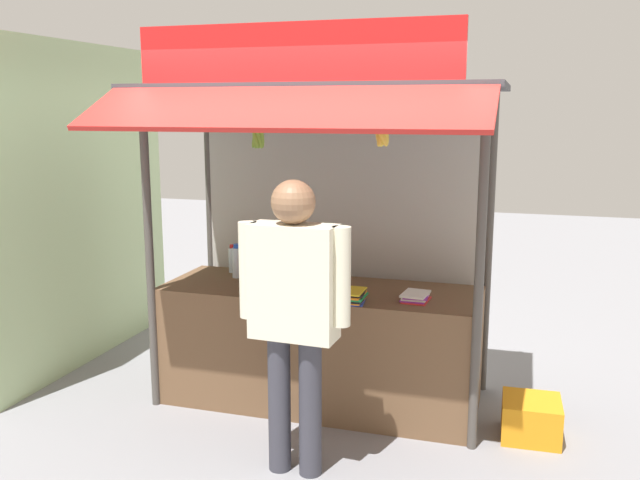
# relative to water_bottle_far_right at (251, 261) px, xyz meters

# --- Properties ---
(ground_plane) EXTENTS (20.00, 20.00, 0.00)m
(ground_plane) POSITION_rel_water_bottle_far_right_xyz_m (0.61, -0.19, -0.98)
(ground_plane) COLOR gray
(stall_counter) EXTENTS (2.27, 0.80, 0.87)m
(stall_counter) POSITION_rel_water_bottle_far_right_xyz_m (0.61, -0.19, -0.55)
(stall_counter) COLOR brown
(stall_counter) RESTS_ON ground
(stall_structure) EXTENTS (2.47, 1.71, 2.64)m
(stall_structure) POSITION_rel_water_bottle_far_right_xyz_m (0.61, -0.03, 0.65)
(stall_structure) COLOR #4C4742
(stall_structure) RESTS_ON ground
(water_bottle_far_right) EXTENTS (0.07, 0.07, 0.25)m
(water_bottle_far_right) POSITION_rel_water_bottle_far_right_xyz_m (0.00, 0.00, 0.00)
(water_bottle_far_right) COLOR silver
(water_bottle_far_right) RESTS_ON stall_counter
(water_bottle_front_right) EXTENTS (0.06, 0.06, 0.22)m
(water_bottle_front_right) POSITION_rel_water_bottle_far_right_xyz_m (-0.18, 0.07, -0.01)
(water_bottle_front_right) COLOR silver
(water_bottle_front_right) RESTS_ON stall_counter
(water_bottle_back_left) EXTENTS (0.07, 0.07, 0.26)m
(water_bottle_back_left) POSITION_rel_water_bottle_far_right_xyz_m (-0.08, -0.07, 0.01)
(water_bottle_back_left) COLOR silver
(water_bottle_back_left) RESTS_ON stall_counter
(magazine_stack_rear_center) EXTENTS (0.19, 0.25, 0.05)m
(magazine_stack_rear_center) POSITION_rel_water_bottle_far_right_xyz_m (1.32, -0.31, -0.09)
(magazine_stack_rear_center) COLOR red
(magazine_stack_rear_center) RESTS_ON stall_counter
(magazine_stack_right) EXTENTS (0.26, 0.26, 0.08)m
(magazine_stack_right) POSITION_rel_water_bottle_far_right_xyz_m (0.89, -0.47, -0.07)
(magazine_stack_right) COLOR blue
(magazine_stack_right) RESTS_ON stall_counter
(magazine_stack_center) EXTENTS (0.20, 0.27, 0.09)m
(magazine_stack_center) POSITION_rel_water_bottle_far_right_xyz_m (0.27, -0.24, -0.07)
(magazine_stack_center) COLOR red
(magazine_stack_center) RESTS_ON stall_counter
(magazine_stack_front_left) EXTENTS (0.24, 0.27, 0.08)m
(magazine_stack_front_left) POSITION_rel_water_bottle_far_right_xyz_m (0.57, -0.44, -0.08)
(magazine_stack_front_left) COLOR yellow
(magazine_stack_front_left) RESTS_ON stall_counter
(banana_bunch_leftmost) EXTENTS (0.09, 0.10, 0.28)m
(banana_bunch_leftmost) POSITION_rel_water_bottle_far_right_xyz_m (0.36, -0.68, 0.98)
(banana_bunch_leftmost) COLOR #332D23
(banana_bunch_rightmost) EXTENTS (0.10, 0.09, 0.26)m
(banana_bunch_rightmost) POSITION_rel_water_bottle_far_right_xyz_m (1.16, -0.69, 0.99)
(banana_bunch_rightmost) COLOR #332D23
(vendor_person) EXTENTS (0.66, 0.25, 1.75)m
(vendor_person) POSITION_rel_water_bottle_far_right_xyz_m (0.76, -1.18, 0.07)
(vendor_person) COLOR #383842
(vendor_person) RESTS_ON ground
(plastic_crate) EXTENTS (0.39, 0.39, 0.26)m
(plastic_crate) POSITION_rel_water_bottle_far_right_xyz_m (2.11, -0.33, -0.85)
(plastic_crate) COLOR orange
(plastic_crate) RESTS_ON ground
(neighbour_wall) EXTENTS (0.20, 2.40, 2.66)m
(neighbour_wall) POSITION_rel_water_bottle_far_right_xyz_m (-1.61, 0.11, 0.35)
(neighbour_wall) COLOR #B3D099
(neighbour_wall) RESTS_ON ground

